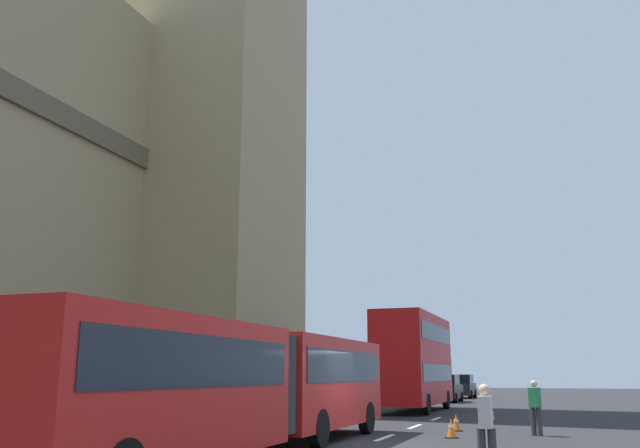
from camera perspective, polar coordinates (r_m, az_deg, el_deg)
name	(u,v)px	position (r m, az deg, el deg)	size (l,w,h in m)	color
ground_plane	(367,444)	(19.20, 4.01, -18.32)	(160.00, 160.00, 0.00)	#262628
articulated_bus	(248,380)	(16.54, -6.22, -13.12)	(16.12, 2.54, 2.90)	red
double_decker_bus	(414,358)	(36.02, 8.06, -11.29)	(9.53, 2.54, 4.90)	red
sedan_lead	(446,388)	(47.94, 10.73, -13.67)	(4.40, 1.86, 1.85)	black
sedan_trailing	(462,386)	(56.39, 12.07, -13.44)	(4.40, 1.86, 1.85)	black
traffic_cone_west	(451,428)	(21.36, 11.18, -16.79)	(0.36, 0.36, 0.58)	black
traffic_cone_middle	(456,422)	(23.95, 11.59, -16.31)	(0.36, 0.36, 0.58)	black
traffic_cone_east	(491,414)	(29.40, 14.48, -15.46)	(0.36, 0.36, 0.58)	black
pedestrian_near_cones	(486,425)	(13.79, 14.03, -16.38)	(0.40, 0.36, 1.69)	#333333
pedestrian_by_kerb	(535,406)	(22.73, 17.96, -14.57)	(0.46, 0.38, 1.69)	#333333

